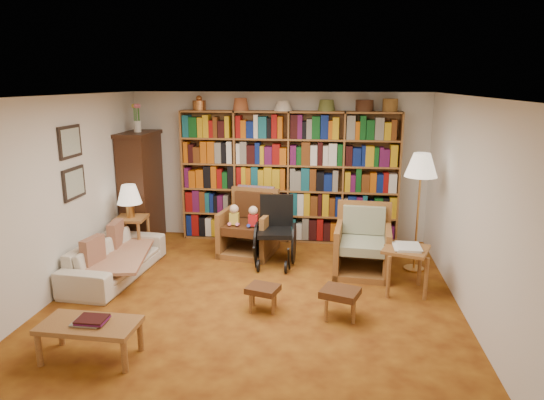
% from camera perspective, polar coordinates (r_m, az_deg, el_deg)
% --- Properties ---
extents(floor, '(5.00, 5.00, 0.00)m').
position_cam_1_polar(floor, '(6.28, -1.92, -11.31)').
color(floor, '#9A5D17').
rests_on(floor, ground).
extents(ceiling, '(5.00, 5.00, 0.00)m').
position_cam_1_polar(ceiling, '(5.69, -2.13, 12.13)').
color(ceiling, white).
rests_on(ceiling, wall_back).
extents(wall_back, '(5.00, 0.00, 5.00)m').
position_cam_1_polar(wall_back, '(8.29, 0.71, 3.95)').
color(wall_back, silver).
rests_on(wall_back, floor).
extents(wall_front, '(5.00, 0.00, 5.00)m').
position_cam_1_polar(wall_front, '(3.54, -8.51, -9.86)').
color(wall_front, silver).
rests_on(wall_front, floor).
extents(wall_left, '(0.00, 5.00, 5.00)m').
position_cam_1_polar(wall_left, '(6.72, -23.57, 0.48)').
color(wall_left, silver).
rests_on(wall_left, floor).
extents(wall_right, '(0.00, 5.00, 5.00)m').
position_cam_1_polar(wall_right, '(6.01, 22.25, -0.87)').
color(wall_right, silver).
rests_on(wall_right, floor).
extents(bookshelf, '(3.60, 0.30, 2.42)m').
position_cam_1_polar(bookshelf, '(8.12, 1.98, 3.16)').
color(bookshelf, olive).
rests_on(bookshelf, floor).
extents(curio_cabinet, '(0.50, 0.95, 2.40)m').
position_cam_1_polar(curio_cabinet, '(8.42, -15.12, 1.58)').
color(curio_cabinet, '#371C0F').
rests_on(curio_cabinet, floor).
extents(framed_pictures, '(0.03, 0.52, 0.97)m').
position_cam_1_polar(framed_pictures, '(6.90, -22.47, 4.08)').
color(framed_pictures, black).
rests_on(framed_pictures, wall_left).
extents(sofa, '(1.87, 0.84, 0.53)m').
position_cam_1_polar(sofa, '(7.14, -17.97, -6.54)').
color(sofa, beige).
rests_on(sofa, floor).
extents(sofa_throw, '(1.03, 1.55, 0.04)m').
position_cam_1_polar(sofa_throw, '(7.11, -17.62, -6.31)').
color(sofa_throw, beige).
rests_on(sofa_throw, sofa).
extents(cushion_left, '(0.16, 0.40, 0.39)m').
position_cam_1_polar(cushion_left, '(7.44, -17.86, -4.23)').
color(cushion_left, maroon).
rests_on(cushion_left, sofa).
extents(cushion_right, '(0.18, 0.40, 0.38)m').
position_cam_1_polar(cushion_right, '(6.84, -20.30, -5.98)').
color(cushion_right, maroon).
rests_on(cushion_right, sofa).
extents(side_table_lamp, '(0.49, 0.49, 0.63)m').
position_cam_1_polar(side_table_lamp, '(7.84, -16.21, -2.99)').
color(side_table_lamp, olive).
rests_on(side_table_lamp, floor).
extents(table_lamp, '(0.38, 0.38, 0.51)m').
position_cam_1_polar(table_lamp, '(7.71, -16.45, 0.53)').
color(table_lamp, '#BA833B').
rests_on(table_lamp, side_table_lamp).
extents(armchair_leather, '(0.93, 0.96, 1.01)m').
position_cam_1_polar(armchair_leather, '(7.75, -2.68, -3.13)').
color(armchair_leather, olive).
rests_on(armchair_leather, floor).
extents(armchair_sage, '(0.84, 0.87, 0.97)m').
position_cam_1_polar(armchair_sage, '(7.08, 10.55, -5.36)').
color(armchair_sage, olive).
rests_on(armchair_sage, floor).
extents(wheelchair, '(0.59, 0.82, 1.02)m').
position_cam_1_polar(wheelchair, '(7.25, 0.40, -3.88)').
color(wheelchair, black).
rests_on(wheelchair, floor).
extents(floor_lamp, '(0.45, 0.45, 1.71)m').
position_cam_1_polar(floor_lamp, '(7.02, 17.13, 3.40)').
color(floor_lamp, '#BA833B').
rests_on(floor_lamp, floor).
extents(side_table_papers, '(0.68, 0.68, 0.63)m').
position_cam_1_polar(side_table_papers, '(6.47, 15.46, -6.26)').
color(side_table_papers, olive).
rests_on(side_table_papers, floor).
extents(footstool_a, '(0.43, 0.39, 0.30)m').
position_cam_1_polar(footstool_a, '(5.85, -1.07, -10.62)').
color(footstool_a, '#452412').
rests_on(footstool_a, floor).
extents(footstool_b, '(0.50, 0.46, 0.35)m').
position_cam_1_polar(footstool_b, '(5.71, 8.02, -10.96)').
color(footstool_b, '#452412').
rests_on(footstool_b, floor).
extents(coffee_table, '(0.96, 0.50, 0.43)m').
position_cam_1_polar(coffee_table, '(5.20, -20.67, -13.84)').
color(coffee_table, olive).
rests_on(coffee_table, floor).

